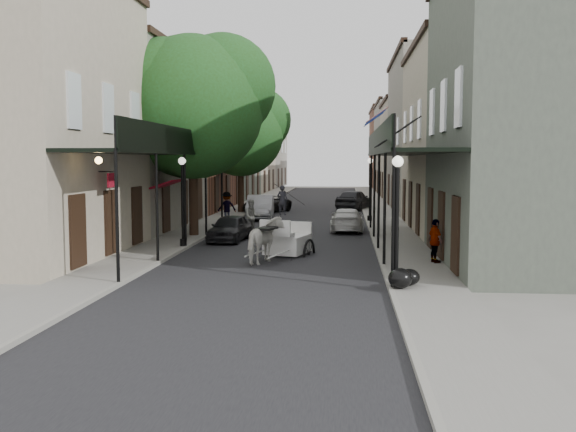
% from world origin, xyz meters
% --- Properties ---
extents(ground, '(140.00, 140.00, 0.00)m').
position_xyz_m(ground, '(0.00, 0.00, 0.00)').
color(ground, gray).
rests_on(ground, ground).
extents(road, '(8.00, 90.00, 0.01)m').
position_xyz_m(road, '(0.00, 20.00, 0.01)').
color(road, black).
rests_on(road, ground).
extents(sidewalk_left, '(2.20, 90.00, 0.12)m').
position_xyz_m(sidewalk_left, '(-5.00, 20.00, 0.06)').
color(sidewalk_left, gray).
rests_on(sidewalk_left, ground).
extents(sidewalk_right, '(2.20, 90.00, 0.12)m').
position_xyz_m(sidewalk_right, '(5.00, 20.00, 0.06)').
color(sidewalk_right, gray).
rests_on(sidewalk_right, ground).
extents(building_row_left, '(5.00, 80.00, 10.50)m').
position_xyz_m(building_row_left, '(-8.60, 30.00, 5.25)').
color(building_row_left, '#B5A891').
rests_on(building_row_left, ground).
extents(building_row_right, '(5.00, 80.00, 10.50)m').
position_xyz_m(building_row_right, '(8.60, 30.00, 5.25)').
color(building_row_right, gray).
rests_on(building_row_right, ground).
extents(gallery_left, '(2.20, 18.05, 4.88)m').
position_xyz_m(gallery_left, '(-4.79, 6.98, 4.05)').
color(gallery_left, black).
rests_on(gallery_left, sidewalk_left).
extents(gallery_right, '(2.20, 18.05, 4.88)m').
position_xyz_m(gallery_right, '(4.79, 6.98, 4.05)').
color(gallery_right, black).
rests_on(gallery_right, sidewalk_right).
extents(tree_near, '(7.31, 6.80, 9.63)m').
position_xyz_m(tree_near, '(-4.20, 10.18, 6.49)').
color(tree_near, '#382619').
rests_on(tree_near, sidewalk_left).
extents(tree_far, '(6.45, 6.00, 8.61)m').
position_xyz_m(tree_far, '(-4.25, 24.18, 5.84)').
color(tree_far, '#382619').
rests_on(tree_far, sidewalk_left).
extents(lamppost_right_near, '(0.32, 0.32, 3.71)m').
position_xyz_m(lamppost_right_near, '(4.10, -2.00, 2.05)').
color(lamppost_right_near, black).
rests_on(lamppost_right_near, sidewalk_right).
extents(lamppost_left, '(0.32, 0.32, 3.71)m').
position_xyz_m(lamppost_left, '(-4.10, 6.00, 2.05)').
color(lamppost_left, black).
rests_on(lamppost_left, sidewalk_left).
extents(lamppost_right_far, '(0.32, 0.32, 3.71)m').
position_xyz_m(lamppost_right_far, '(4.10, 18.00, 2.05)').
color(lamppost_right_far, black).
rests_on(lamppost_right_far, sidewalk_right).
extents(horse, '(1.40, 2.13, 1.66)m').
position_xyz_m(horse, '(-0.19, 2.56, 0.83)').
color(horse, silver).
rests_on(horse, ground).
extents(carriage, '(2.12, 2.73, 2.78)m').
position_xyz_m(carriage, '(0.51, 5.04, 1.08)').
color(carriage, black).
rests_on(carriage, ground).
extents(pedestrian_walking, '(1.03, 0.92, 1.74)m').
position_xyz_m(pedestrian_walking, '(-2.00, 11.59, 0.87)').
color(pedestrian_walking, '#9F9E96').
rests_on(pedestrian_walking, ground).
extents(pedestrian_sidewalk_left, '(1.30, 1.08, 1.75)m').
position_xyz_m(pedestrian_sidewalk_left, '(-4.20, 16.44, 0.99)').
color(pedestrian_sidewalk_left, gray).
rests_on(pedestrian_sidewalk_left, sidewalk_left).
extents(pedestrian_sidewalk_right, '(0.65, 0.98, 1.54)m').
position_xyz_m(pedestrian_sidewalk_right, '(5.80, 2.47, 0.89)').
color(pedestrian_sidewalk_right, gray).
rests_on(pedestrian_sidewalk_right, sidewalk_right).
extents(car_left_near, '(1.79, 3.73, 1.23)m').
position_xyz_m(car_left_near, '(-2.60, 8.60, 0.61)').
color(car_left_near, black).
rests_on(car_left_near, ground).
extents(car_left_mid, '(1.97, 4.70, 1.51)m').
position_xyz_m(car_left_mid, '(-2.67, 19.68, 0.75)').
color(car_left_mid, gray).
rests_on(car_left_mid, ground).
extents(car_left_far, '(3.53, 4.73, 1.19)m').
position_xyz_m(car_left_far, '(-2.88, 24.86, 0.60)').
color(car_left_far, black).
rests_on(car_left_far, ground).
extents(car_right_near, '(1.71, 4.16, 1.21)m').
position_xyz_m(car_right_near, '(2.74, 13.27, 0.60)').
color(car_right_near, silver).
rests_on(car_right_near, ground).
extents(car_right_far, '(3.09, 4.84, 1.53)m').
position_xyz_m(car_right_far, '(3.30, 27.85, 0.77)').
color(car_right_far, black).
rests_on(car_right_far, ground).
extents(trash_bags, '(0.93, 1.08, 0.58)m').
position_xyz_m(trash_bags, '(4.32, -2.03, 0.39)').
color(trash_bags, black).
rests_on(trash_bags, sidewalk_right).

